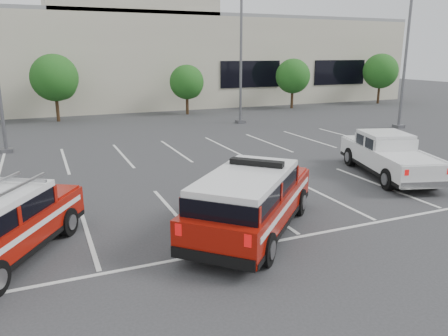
% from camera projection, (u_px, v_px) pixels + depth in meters
% --- Properties ---
extents(ground, '(120.00, 120.00, 0.00)m').
position_uv_depth(ground, '(255.00, 205.00, 14.53)').
color(ground, '#313134').
rests_on(ground, ground).
extents(stall_markings, '(23.00, 15.00, 0.01)m').
position_uv_depth(stall_markings, '(206.00, 172.00, 18.53)').
color(stall_markings, silver).
rests_on(stall_markings, ground).
extents(convention_building, '(60.00, 16.99, 13.20)m').
position_uv_depth(convention_building, '(106.00, 55.00, 41.72)').
color(convention_building, beige).
rests_on(convention_building, ground).
extents(tree_mid_left, '(3.37, 3.37, 4.85)m').
position_uv_depth(tree_mid_left, '(56.00, 79.00, 31.49)').
color(tree_mid_left, '#3F2B19').
rests_on(tree_mid_left, ground).
extents(tree_mid_right, '(2.77, 2.77, 3.99)m').
position_uv_depth(tree_mid_right, '(188.00, 83.00, 35.42)').
color(tree_mid_right, '#3F2B19').
rests_on(tree_mid_right, ground).
extents(tree_right, '(3.07, 3.07, 4.42)m').
position_uv_depth(tree_right, '(293.00, 77.00, 39.15)').
color(tree_right, '#3F2B19').
rests_on(tree_right, ground).
extents(tree_far_right, '(3.37, 3.37, 4.85)m').
position_uv_depth(tree_far_right, '(381.00, 72.00, 42.88)').
color(tree_far_right, '#3F2B19').
rests_on(tree_far_right, ground).
extents(light_pole_mid, '(0.90, 0.60, 10.24)m').
position_uv_depth(light_pole_mid, '(241.00, 48.00, 30.09)').
color(light_pole_mid, '#59595E').
rests_on(light_pole_mid, ground).
extents(light_pole_right, '(0.90, 0.60, 10.24)m').
position_uv_depth(light_pole_right, '(407.00, 48.00, 28.17)').
color(light_pole_right, '#59595E').
rests_on(light_pole_right, ground).
extents(fire_chief_suv, '(5.46, 5.49, 2.00)m').
position_uv_depth(fire_chief_suv, '(251.00, 205.00, 12.05)').
color(fire_chief_suv, maroon).
rests_on(fire_chief_suv, ground).
extents(white_pickup, '(3.48, 5.92, 1.72)m').
position_uv_depth(white_pickup, '(388.00, 159.00, 17.80)').
color(white_pickup, silver).
rests_on(white_pickup, ground).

